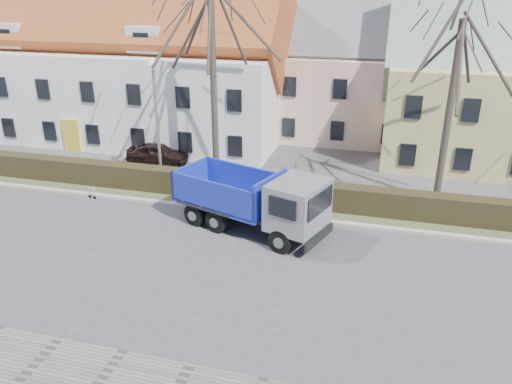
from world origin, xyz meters
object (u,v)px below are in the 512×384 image
(dump_truck, at_px, (246,198))
(parked_car_a, at_px, (158,153))
(cart_frame, at_px, (88,192))
(streetlight, at_px, (157,125))

(dump_truck, height_order, parked_car_a, dump_truck)
(dump_truck, bearing_deg, parked_car_a, 156.21)
(parked_car_a, bearing_deg, dump_truck, -138.59)
(dump_truck, distance_m, cart_frame, 9.08)
(cart_frame, bearing_deg, parked_car_a, 78.77)
(streetlight, bearing_deg, cart_frame, -136.90)
(streetlight, distance_m, cart_frame, 5.05)
(parked_car_a, bearing_deg, streetlight, -157.93)
(dump_truck, relative_size, cart_frame, 9.46)
(dump_truck, xyz_separation_m, streetlight, (-6.03, 3.88, 1.98))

